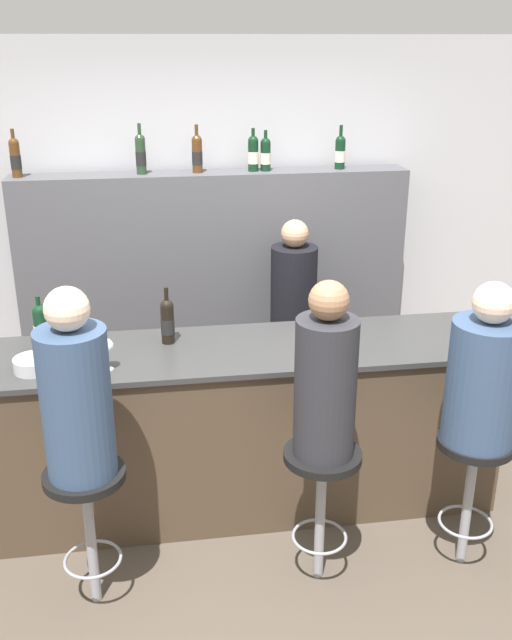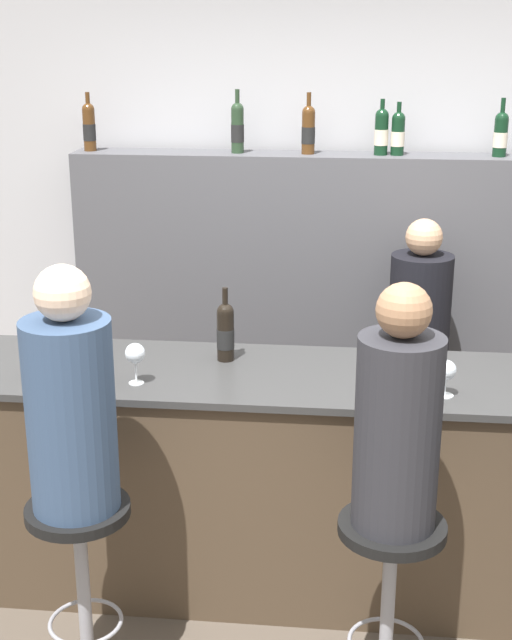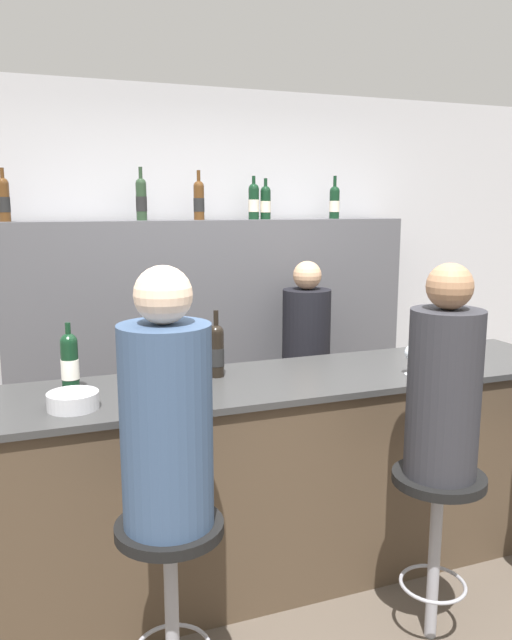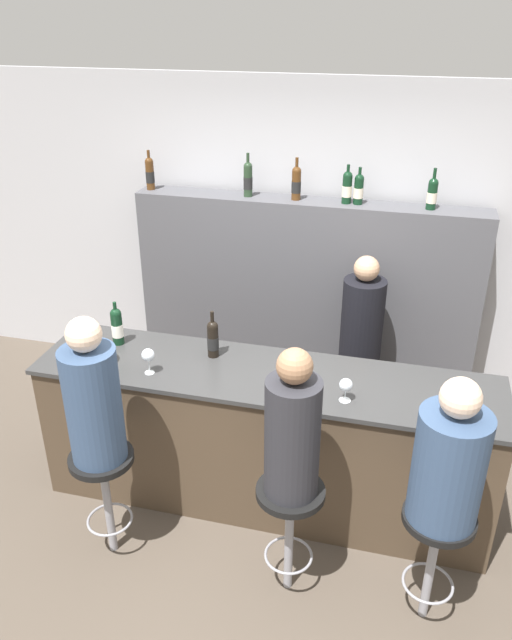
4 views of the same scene
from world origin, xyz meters
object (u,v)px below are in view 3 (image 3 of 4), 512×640
at_px(bar_stool_middle, 437,511).
at_px(bartender, 306,378).
at_px(wine_bottle_backbar_1, 141,199).
at_px(guest_seated_left, 166,414).
at_px(wine_bottle_counter_1, 216,350).
at_px(wine_glass_1, 413,354).
at_px(wine_bottle_backbar_3, 254,201).
at_px(guest_seated_middle, 444,384).
at_px(wine_bottle_backbar_5, 334,202).
at_px(wine_bottle_counter_0, 70,362).
at_px(metal_bowl, 73,401).
at_px(wine_bottle_backbar_4, 266,202).
at_px(wine_bottle_backbar_0, 4,199).
at_px(wine_glass_0, 164,373).
at_px(bar_stool_left, 171,565).
at_px(wine_bottle_backbar_2, 199,200).

xyz_separation_m(bar_stool_middle, bartender, (0.20, 1.69, 0.09)).
relative_size(wine_bottle_backbar_1, guest_seated_left, 0.38).
height_order(wine_bottle_counter_1, wine_glass_1, wine_bottle_counter_1).
bearing_deg(wine_bottle_backbar_3, guest_seated_middle, -89.30).
xyz_separation_m(wine_bottle_backbar_5, guest_seated_middle, (-0.59, -2.09, -0.71)).
distance_m(wine_bottle_backbar_1, wine_bottle_backbar_3, 0.77).
bearing_deg(wine_bottle_counter_0, bartender, 29.09).
height_order(wine_glass_1, metal_bowl, wine_glass_1).
height_order(wine_bottle_backbar_4, bartender, wine_bottle_backbar_4).
bearing_deg(wine_bottle_backbar_0, wine_bottle_counter_0, -79.13).
relative_size(wine_bottle_backbar_5, guest_seated_left, 0.34).
relative_size(wine_bottle_counter_1, guest_seated_middle, 0.38).
xyz_separation_m(wine_glass_0, guest_seated_left, (-0.10, -0.52, 0.00)).
height_order(wine_bottle_backbar_1, guest_seated_middle, wine_bottle_backbar_1).
xyz_separation_m(wine_bottle_backbar_4, metal_bowl, (-1.44, -1.53, -0.79)).
xyz_separation_m(wine_bottle_counter_0, wine_glass_1, (1.57, -0.30, -0.03)).
height_order(wine_bottle_backbar_3, wine_bottle_backbar_4, wine_bottle_backbar_3).
height_order(wine_bottle_counter_0, bar_stool_left, wine_bottle_counter_0).
xyz_separation_m(wine_bottle_backbar_5, guest_seated_left, (-1.71, -2.09, -0.70)).
bearing_deg(wine_bottle_backbar_4, guest_seated_left, -119.42).
distance_m(wine_bottle_counter_0, bar_stool_left, 1.02).
bearing_deg(wine_bottle_backbar_0, wine_glass_0, -69.19).
height_order(wine_bottle_counter_0, wine_bottle_backbar_1, wine_bottle_backbar_1).
height_order(wine_bottle_backbar_0, wine_bottle_backbar_2, wine_bottle_backbar_2).
height_order(wine_glass_0, guest_seated_middle, guest_seated_middle).
distance_m(wine_bottle_backbar_5, bartender, 1.29).
bearing_deg(bar_stool_middle, metal_bowl, 157.81).
relative_size(wine_bottle_counter_0, wine_bottle_backbar_2, 0.96).
bearing_deg(wine_bottle_backbar_2, bar_stool_middle, -78.85).
distance_m(wine_bottle_counter_1, bar_stool_middle, 1.21).
relative_size(wine_bottle_backbar_5, metal_bowl, 1.45).
relative_size(wine_bottle_counter_0, bar_stool_left, 0.42).
height_order(bar_stool_middle, guest_seated_middle, guest_seated_middle).
height_order(wine_bottle_counter_0, bar_stool_middle, wine_bottle_counter_0).
xyz_separation_m(wine_bottle_backbar_0, guest_seated_middle, (1.61, -2.09, -0.73)).
relative_size(wine_glass_1, guest_seated_middle, 0.17).
bearing_deg(metal_bowl, wine_bottle_counter_1, 20.58).
bearing_deg(wine_bottle_counter_1, guest_seated_middle, -49.87).
bearing_deg(bar_stool_left, guest_seated_middle, 0.00).
bearing_deg(bar_stool_left, wine_bottle_backbar_4, 60.58).
bearing_deg(wine_bottle_counter_1, wine_bottle_backbar_3, 62.35).
distance_m(wine_bottle_counter_1, bar_stool_left, 1.08).
relative_size(wine_bottle_backbar_2, bar_stool_middle, 0.44).
bearing_deg(wine_bottle_backbar_1, guest_seated_left, -98.82).
height_order(wine_bottle_backbar_3, metal_bowl, wine_bottle_backbar_3).
height_order(wine_bottle_backbar_5, bar_stool_left, wine_bottle_backbar_5).
bearing_deg(wine_bottle_backbar_3, wine_bottle_backbar_0, 180.00).
bearing_deg(wine_bottle_counter_0, wine_bottle_backbar_0, 100.87).
relative_size(wine_glass_1, bar_stool_middle, 0.20).
distance_m(wine_bottle_backbar_0, guest_seated_middle, 2.73).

